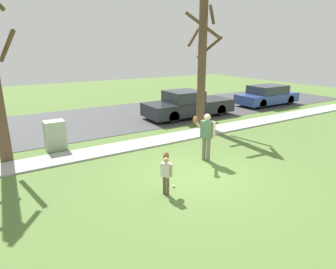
% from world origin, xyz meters
% --- Properties ---
extents(ground_plane, '(48.00, 48.00, 0.00)m').
position_xyz_m(ground_plane, '(0.00, 3.50, 0.00)').
color(ground_plane, '#567538').
extents(sidewalk_strip, '(36.00, 1.20, 0.06)m').
position_xyz_m(sidewalk_strip, '(0.00, 3.60, 0.03)').
color(sidewalk_strip, '#A3A39E').
rests_on(sidewalk_strip, ground).
extents(road_surface, '(36.00, 6.80, 0.02)m').
position_xyz_m(road_surface, '(0.00, 8.60, 0.01)').
color(road_surface, '#424244').
rests_on(road_surface, ground).
extents(person_adult, '(0.83, 0.53, 1.66)m').
position_xyz_m(person_adult, '(0.96, 0.85, 1.02)').
color(person_adult, '#6B6656').
rests_on(person_adult, ground).
extents(person_child, '(0.42, 0.55, 1.09)m').
position_xyz_m(person_child, '(-1.42, -0.44, 0.70)').
color(person_child, brown).
rests_on(person_child, ground).
extents(baseball, '(0.07, 0.07, 0.07)m').
position_xyz_m(baseball, '(-1.07, -0.28, 0.04)').
color(baseball, white).
rests_on(baseball, ground).
extents(utility_cabinet, '(0.74, 0.58, 1.12)m').
position_xyz_m(utility_cabinet, '(-3.19, 4.84, 0.56)').
color(utility_cabinet, '#9EB293').
rests_on(utility_cabinet, ground).
extents(street_tree_near, '(1.85, 1.89, 5.82)m').
position_xyz_m(street_tree_near, '(3.59, 4.49, 3.08)').
color(street_tree_near, brown).
rests_on(street_tree_near, ground).
extents(parked_pickup_dark, '(5.20, 1.95, 1.48)m').
position_xyz_m(parked_pickup_dark, '(4.35, 6.62, 0.67)').
color(parked_pickup_dark, '#23282D').
rests_on(parked_pickup_dark, road_surface).
extents(parked_wagon_blue, '(4.50, 1.80, 1.33)m').
position_xyz_m(parked_wagon_blue, '(11.01, 6.61, 0.66)').
color(parked_wagon_blue, '#2D478C').
rests_on(parked_wagon_blue, road_surface).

